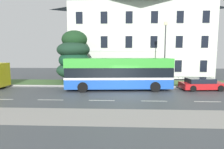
% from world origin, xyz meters
% --- Properties ---
extents(ground_plane, '(60.00, 56.00, 0.18)m').
position_xyz_m(ground_plane, '(0.00, 0.76, -0.02)').
color(ground_plane, '#404549').
extents(georgian_townhouse, '(20.08, 10.65, 12.25)m').
position_xyz_m(georgian_townhouse, '(2.16, 14.82, 6.28)').
color(georgian_townhouse, silver).
rests_on(georgian_townhouse, ground_plane).
extents(iron_verge_railing, '(14.39, 0.04, 0.97)m').
position_xyz_m(iron_verge_railing, '(2.16, 4.40, 0.62)').
color(iron_verge_railing, black).
rests_on(iron_verge_railing, ground_plane).
extents(evergreen_tree, '(4.69, 4.69, 6.18)m').
position_xyz_m(evergreen_tree, '(-6.11, 6.88, 2.96)').
color(evergreen_tree, '#423328').
rests_on(evergreen_tree, ground_plane).
extents(single_decker_bus, '(10.39, 3.21, 3.11)m').
position_xyz_m(single_decker_bus, '(-0.75, 2.53, 1.64)').
color(single_decker_bus, blue).
rests_on(single_decker_bus, ground_plane).
extents(parked_hatchback_00, '(4.32, 2.17, 1.17)m').
position_xyz_m(parked_hatchback_00, '(7.42, 2.79, 0.58)').
color(parked_hatchback_00, red).
rests_on(parked_hatchback_00, ground_plane).
extents(street_lamp_post, '(0.36, 0.24, 6.88)m').
position_xyz_m(street_lamp_post, '(4.34, 5.40, 4.05)').
color(street_lamp_post, '#333338').
rests_on(street_lamp_post, ground_plane).
extents(litter_bin, '(0.50, 0.50, 1.21)m').
position_xyz_m(litter_bin, '(2.61, 4.94, 0.73)').
color(litter_bin, '#23472D').
rests_on(litter_bin, ground_plane).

